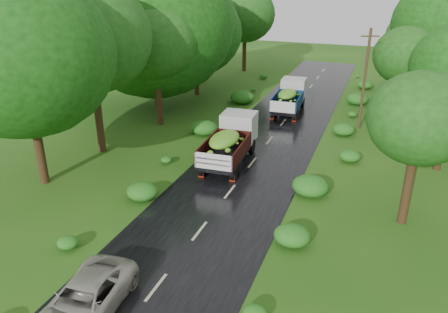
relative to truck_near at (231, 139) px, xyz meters
The scene contains 10 objects.
ground 11.93m from the truck_near, 83.67° to the right, with size 120.00×120.00×0.00m, color #18470F.
road 7.04m from the truck_near, 79.09° to the right, with size 6.50×80.00×0.02m, color black.
road_lines 6.09m from the truck_near, 77.26° to the right, with size 0.12×69.60×0.00m.
truck_near is the anchor object (origin of this frame).
truck_far 11.22m from the truck_near, 84.44° to the left, with size 2.22×5.72×2.37m.
car 13.84m from the truck_near, 90.85° to the right, with size 2.06×4.46×1.24m, color #ACA799.
utility_pole 11.42m from the truck_near, 52.74° to the left, with size 1.20×0.53×7.12m.
trees_left 12.80m from the truck_near, 136.93° to the left, with size 6.61×34.98×9.10m.
trees_right 16.65m from the truck_near, 47.78° to the left, with size 6.16×31.15×8.51m.
shrubs 2.79m from the truck_near, 59.57° to the left, with size 11.90×44.00×0.70m.
Camera 1 is at (6.81, -11.11, 10.72)m, focal length 35.00 mm.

